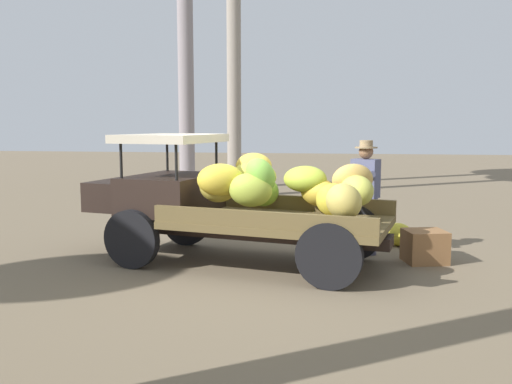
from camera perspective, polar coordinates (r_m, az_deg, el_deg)
name	(u,v)px	position (r m, az deg, el deg)	size (l,w,h in m)	color
ground_plane	(256,263)	(8.05, 0.03, -7.36)	(60.00, 60.00, 0.00)	#72624B
truck	(232,197)	(7.94, -2.48, -0.56)	(4.64, 2.49, 1.85)	black
farmer	(365,190)	(8.60, 11.22, 0.25)	(0.57, 0.54, 1.76)	#545370
wooden_crate	(425,246)	(8.40, 17.09, -5.41)	(0.57, 0.51, 0.47)	#8E6039
loose_banana_bunch	(398,234)	(9.42, 14.51, -4.28)	(0.52, 0.42, 0.38)	gold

